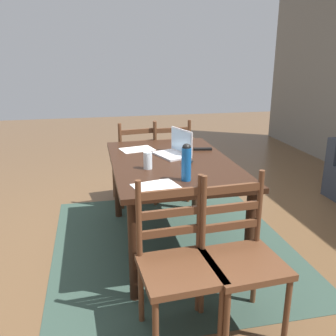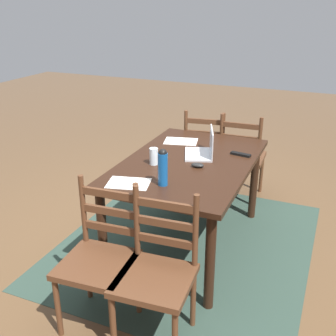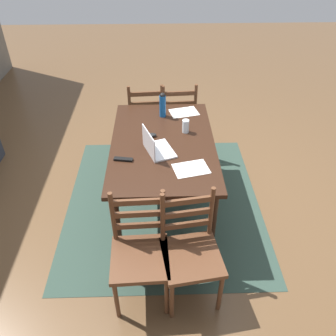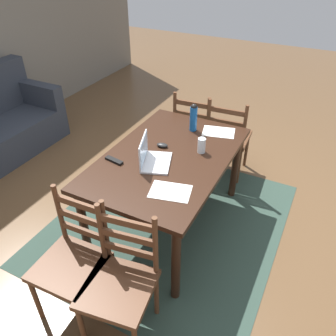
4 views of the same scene
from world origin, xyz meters
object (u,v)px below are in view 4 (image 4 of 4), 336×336
Objects in this scene: dining_table at (168,165)px; water_bottle at (193,117)px; computer_mouse at (162,145)px; chair_left_far at (73,261)px; chair_right_far at (195,130)px; laptop at (151,157)px; drinking_glass at (202,145)px; chair_right_near at (228,138)px; tv_remote at (114,160)px; chair_left_near at (120,283)px.

dining_table is 5.77× the size of water_bottle.
water_bottle is at bearing -22.17° from computer_mouse.
chair_left_far and chair_right_far have the same top height.
laptop reaches higher than chair_left_far.
laptop is at bearing 156.22° from dining_table.
drinking_glass is at bearing -19.08° from chair_left_far.
water_bottle is (-0.56, 0.19, 0.46)m from chair_right_near.
chair_right_far is 1.02m from computer_mouse.
tv_remote is at bearing 128.16° from drinking_glass.
dining_table is at bearing 127.59° from drinking_glass.
computer_mouse is at bearing -4.43° from chair_left_far.
chair_right_near is at bearing -19.06° from water_bottle.
chair_left_far is 1.00× the size of chair_right_far.
laptop is 2.21× the size of tv_remote.
chair_right_far is at bearing 10.30° from chair_left_near.
chair_right_far is at bearing 19.98° from water_bottle.
chair_right_near is 2.52× the size of laptop.
drinking_glass is (-0.33, -0.22, -0.07)m from water_bottle.
chair_left_near is at bearing -169.78° from dining_table.
chair_left_near is 2.16m from chair_right_far.
tv_remote is (-0.79, 0.36, -0.13)m from water_bottle.
chair_left_near is (-0.00, -0.39, 0.00)m from chair_left_far.
chair_left_near is 3.55× the size of water_bottle.
computer_mouse is (1.16, 0.30, 0.33)m from chair_left_near.
dining_table is 1.10m from chair_left_far.
chair_left_far is 5.59× the size of tv_remote.
tv_remote is (-0.46, 0.58, -0.06)m from drinking_glass.
water_bottle is at bearing -160.02° from chair_right_far.
chair_left_far is 1.21m from computer_mouse.
chair_right_near is 7.16× the size of drinking_glass.
chair_left_far is at bearing 169.34° from chair_right_near.
tv_remote reaches higher than dining_table.
chair_right_near is 1.49m from tv_remote.
tv_remote is at bearing 112.55° from laptop.
chair_left_near is 1.01m from laptop.
chair_left_near is 1.30m from drinking_glass.
chair_left_near and chair_right_far have the same top height.
drinking_glass is (0.34, -0.30, 0.01)m from laptop.
drinking_glass is at bearing -154.45° from chair_right_far.
computer_mouse is (-0.96, -0.09, 0.33)m from chair_right_far.
chair_left_far is 1.00× the size of chair_right_near.
laptop reaches higher than chair_right_near.
dining_table is 1.10m from chair_right_near.
computer_mouse is at bearing 7.74° from laptop.
chair_left_near is at bearing -173.32° from water_bottle.
dining_table is 1.63× the size of chair_left_near.
water_bottle is 1.58× the size of tv_remote.
chair_right_far is at bearing 5.66° from laptop.
computer_mouse is at bearing 156.77° from tv_remote.
water_bottle is (0.50, -0.01, 0.23)m from dining_table.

